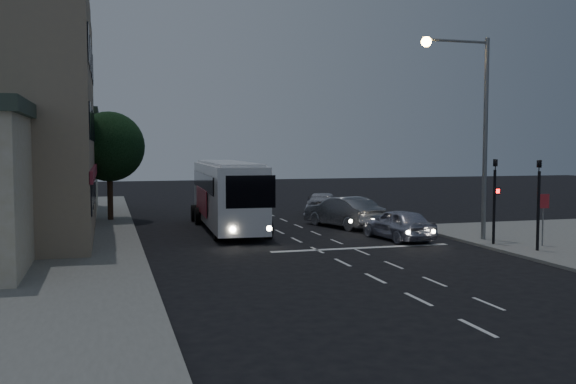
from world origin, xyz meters
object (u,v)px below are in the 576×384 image
object	(u,v)px
traffic_signal_side	(539,194)
car_sedan_b	(322,204)
tour_bus	(227,193)
traffic_signal_main	(495,191)
streetlight	(473,114)
car_suv	(398,224)
street_tree	(109,143)
car_sedan_a	(343,212)
regulatory_sign	(544,211)

from	to	relation	value
traffic_signal_side	car_sedan_b	bearing A→B (deg)	102.72
tour_bus	traffic_signal_side	size ratio (longest dim) A/B	2.82
traffic_signal_main	streetlight	world-z (taller)	streetlight
car_suv	street_tree	xyz separation A→B (m)	(-12.76, 11.22, 3.77)
streetlight	car_sedan_b	bearing A→B (deg)	101.91
tour_bus	car_sedan_b	xyz separation A→B (m)	(7.01, 5.11, -1.19)
car_sedan_a	traffic_signal_main	distance (m)	9.10
car_suv	street_tree	world-z (taller)	street_tree
car_suv	streetlight	size ratio (longest dim) A/B	0.47
streetlight	traffic_signal_main	bearing A→B (deg)	-79.80
car_suv	streetlight	distance (m)	5.95
car_sedan_a	street_tree	size ratio (longest dim) A/B	0.80
regulatory_sign	street_tree	bearing A→B (deg)	138.92
regulatory_sign	streetlight	distance (m)	5.18
car_sedan_b	streetlight	distance (m)	13.95
car_sedan_b	traffic_signal_side	size ratio (longest dim) A/B	1.20
car_suv	car_sedan_b	bearing A→B (deg)	-97.58
car_sedan_a	traffic_signal_side	distance (m)	11.16
car_sedan_b	regulatory_sign	xyz separation A→B (m)	(4.64, -15.17, 0.88)
car_sedan_a	traffic_signal_side	world-z (taller)	traffic_signal_side
traffic_signal_main	street_tree	size ratio (longest dim) A/B	0.66
car_sedan_a	traffic_signal_side	xyz separation A→B (m)	(4.56, -10.06, 1.60)
traffic_signal_main	car_suv	bearing A→B (deg)	135.19
tour_bus	traffic_signal_main	world-z (taller)	traffic_signal_main
traffic_signal_main	regulatory_sign	xyz separation A→B (m)	(1.70, -1.01, -0.82)
car_suv	car_sedan_b	size ratio (longest dim) A/B	0.87
regulatory_sign	street_tree	world-z (taller)	street_tree
traffic_signal_main	tour_bus	bearing A→B (deg)	137.72
traffic_signal_main	traffic_signal_side	xyz separation A→B (m)	(0.70, -1.98, 0.00)
traffic_signal_main	traffic_signal_side	world-z (taller)	same
car_suv	street_tree	bearing A→B (deg)	-48.39
car_sedan_b	street_tree	world-z (taller)	street_tree
car_sedan_b	street_tree	bearing A→B (deg)	18.86
traffic_signal_main	traffic_signal_side	size ratio (longest dim) A/B	1.00
traffic_signal_side	street_tree	size ratio (longest dim) A/B	0.66
car_sedan_b	traffic_signal_side	world-z (taller)	traffic_signal_side
car_sedan_a	car_sedan_b	world-z (taller)	car_sedan_a
car_sedan_a	streetlight	bearing A→B (deg)	101.07
streetlight	regulatory_sign	bearing A→B (deg)	-51.25
car_sedan_b	traffic_signal_main	bearing A→B (deg)	120.99
tour_bus	traffic_signal_side	xyz separation A→B (m)	(10.65, -11.02, 0.51)
street_tree	car_suv	bearing A→B (deg)	-41.33
regulatory_sign	streetlight	xyz separation A→B (m)	(-1.96, 2.44, 4.14)
car_suv	traffic_signal_side	world-z (taller)	traffic_signal_side
traffic_signal_main	traffic_signal_side	bearing A→B (deg)	-70.51
traffic_signal_side	streetlight	xyz separation A→B (m)	(-0.96, 3.40, 3.31)
traffic_signal_main	regulatory_sign	distance (m)	2.14
car_sedan_a	street_tree	bearing A→B (deg)	-44.65
car_suv	traffic_signal_main	world-z (taller)	traffic_signal_main
car_suv	car_sedan_b	xyz separation A→B (m)	(0.10, 11.14, -0.01)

